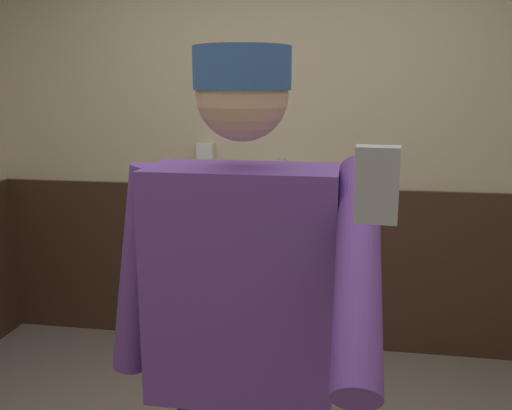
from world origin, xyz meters
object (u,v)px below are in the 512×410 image
(urinal_solo, at_px, (279,235))
(soap_dispenser, at_px, (206,158))
(person, at_px, (243,336))
(cell_phone, at_px, (377,185))

(urinal_solo, distance_m, soap_dispenser, 0.67)
(person, height_order, soap_dispenser, person)
(urinal_solo, height_order, cell_phone, cell_phone)
(urinal_solo, relative_size, cell_phone, 11.27)
(urinal_solo, xyz_separation_m, soap_dispenser, (-0.48, 0.12, 0.45))
(person, height_order, cell_phone, person)
(person, bearing_deg, soap_dispenser, 107.05)
(person, distance_m, soap_dispenser, 2.17)
(person, xyz_separation_m, soap_dispenser, (-0.63, 2.07, 0.19))
(urinal_solo, xyz_separation_m, cell_phone, (0.44, -2.45, 0.75))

